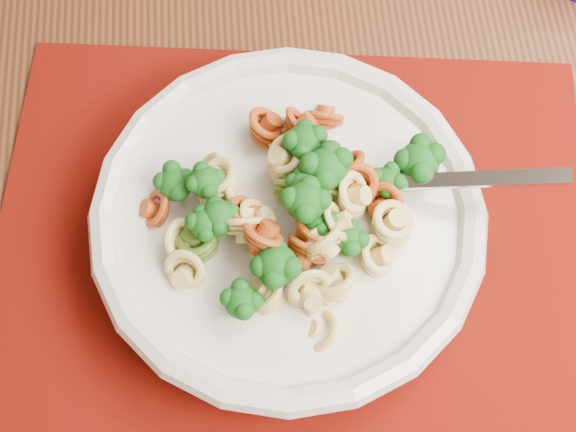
{
  "coord_description": "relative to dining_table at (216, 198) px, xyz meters",
  "views": [
    {
      "loc": [
        -0.73,
        -0.03,
        1.24
      ],
      "look_at": [
        -0.72,
        0.19,
        0.74
      ],
      "focal_mm": 50.0,
      "sensor_mm": 36.0,
      "label": 1
    }
  ],
  "objects": [
    {
      "name": "placemat",
      "position": [
        0.07,
        -0.09,
        0.1
      ],
      "size": [
        0.45,
        0.36,
        0.0
      ],
      "primitive_type": "cube",
      "rotation": [
        0.0,
        0.0,
        -0.05
      ],
      "color": "#630704",
      "rests_on": "dining_table"
    },
    {
      "name": "dining_table",
      "position": [
        0.0,
        0.0,
        0.0
      ],
      "size": [
        1.36,
        0.93,
        0.7
      ],
      "rotation": [
        0.0,
        0.0,
        0.07
      ],
      "color": "#583119",
      "rests_on": "ground"
    },
    {
      "name": "pasta_broccoli_heap",
      "position": [
        0.06,
        -0.08,
        0.15
      ],
      "size": [
        0.23,
        0.23,
        0.06
      ],
      "primitive_type": null,
      "color": "#E2BB6F",
      "rests_on": "pasta_bowl"
    },
    {
      "name": "fork",
      "position": [
        0.11,
        -0.06,
        0.15
      ],
      "size": [
        0.18,
        0.05,
        0.08
      ],
      "primitive_type": null,
      "rotation": [
        0.0,
        -0.35,
        -0.14
      ],
      "color": "silver",
      "rests_on": "pasta_bowl"
    },
    {
      "name": "pasta_bowl",
      "position": [
        0.06,
        -0.08,
        0.13
      ],
      "size": [
        0.27,
        0.27,
        0.05
      ],
      "color": "silver",
      "rests_on": "placemat"
    }
  ]
}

